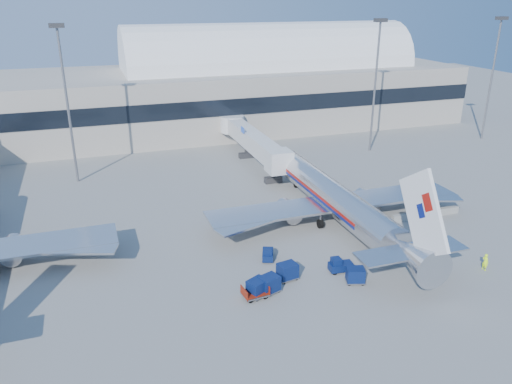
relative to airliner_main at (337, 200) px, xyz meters
name	(u,v)px	position (x,y,z in m)	size (l,w,h in m)	color
ground	(273,250)	(-10.00, -4.51, -2.93)	(260.00, 260.00, 0.00)	gray
terminal	(107,98)	(-23.60, 51.46, 4.60)	(170.00, 28.15, 21.00)	#B2AA9E
airliner_main	(337,200)	(0.00, 0.00, 0.00)	(32.00, 37.26, 12.07)	silver
jetbridge_near	(250,139)	(-2.40, 26.30, 1.00)	(4.40, 27.50, 6.25)	silver
mast_west	(64,82)	(-30.00, 25.49, 11.87)	(2.00, 1.20, 22.60)	slate
mast_east	(377,67)	(20.00, 25.49, 11.87)	(2.00, 1.20, 22.60)	slate
mast_far_east	(495,61)	(45.00, 25.49, 11.87)	(2.00, 1.20, 22.60)	slate
barrier_near	(403,218)	(8.00, -2.51, -2.48)	(3.00, 0.55, 0.90)	#9E9E96
barrier_mid	(426,214)	(11.30, -2.51, -2.48)	(3.00, 0.55, 0.90)	#9E9E96
barrier_far	(447,211)	(14.60, -2.51, -2.48)	(3.00, 0.55, 0.90)	#9E9E96
tug_lead	(340,265)	(-5.20, -10.88, -2.22)	(2.47, 1.40, 1.55)	#0A1A4B
tug_right	(379,238)	(1.91, -6.79, -2.25)	(2.51, 2.22, 1.48)	#0A1A4B
tug_left	(268,254)	(-11.24, -6.23, -2.26)	(1.84, 2.48, 1.45)	#0A1A4B
cart_train_a	(287,271)	(-10.76, -10.56, -2.02)	(2.15, 1.78, 1.70)	#0A1A4B
cart_train_b	(269,284)	(-13.28, -12.18, -2.02)	(2.31, 2.03, 1.70)	#0A1A4B
cart_train_c	(258,287)	(-14.48, -12.38, -2.04)	(2.34, 2.15, 1.67)	#0A1A4B
cart_solo_near	(355,275)	(-4.78, -13.27, -2.09)	(2.11, 1.83, 1.57)	#0A1A4B
cart_solo_far	(427,245)	(5.74, -10.21, -2.06)	(1.93, 1.52, 1.62)	#0A1A4B
cart_open_red	(255,293)	(-14.77, -12.58, -2.48)	(2.48, 1.88, 0.62)	slate
ramp_worker	(485,262)	(8.88, -15.36, -2.02)	(0.66, 0.43, 1.81)	#C3FF1A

